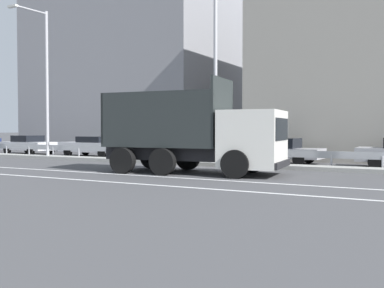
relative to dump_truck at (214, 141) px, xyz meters
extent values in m
plane|color=#424244|center=(-2.73, 1.52, -1.32)|extent=(320.00, 320.00, 0.00)
cube|color=silver|center=(-0.94, -1.89, -1.31)|extent=(55.81, 0.16, 0.01)
cube|color=silver|center=(-0.94, -4.07, -1.31)|extent=(55.81, 0.16, 0.01)
cube|color=gray|center=(-2.73, 3.55, -1.23)|extent=(30.69, 1.10, 0.18)
cube|color=#9EA0A5|center=(-2.73, 4.66, -0.70)|extent=(55.81, 0.04, 0.32)
cylinder|color=#ADADB2|center=(-17.59, 4.66, -1.01)|extent=(0.09, 0.09, 0.62)
cylinder|color=#ADADB2|center=(-15.47, 4.66, -1.01)|extent=(0.09, 0.09, 0.62)
cylinder|color=#ADADB2|center=(-13.35, 4.66, -1.01)|extent=(0.09, 0.09, 0.62)
cylinder|color=#ADADB2|center=(-11.22, 4.66, -1.01)|extent=(0.09, 0.09, 0.62)
cylinder|color=#ADADB2|center=(-9.10, 4.66, -1.01)|extent=(0.09, 0.09, 0.62)
cylinder|color=#ADADB2|center=(-6.98, 4.66, -1.01)|extent=(0.09, 0.09, 0.62)
cylinder|color=#ADADB2|center=(-4.85, 4.66, -1.01)|extent=(0.09, 0.09, 0.62)
cylinder|color=#ADADB2|center=(-2.73, 4.66, -1.01)|extent=(0.09, 0.09, 0.62)
cylinder|color=#ADADB2|center=(-0.61, 4.66, -1.01)|extent=(0.09, 0.09, 0.62)
cylinder|color=#ADADB2|center=(1.52, 4.66, -1.01)|extent=(0.09, 0.09, 0.62)
cylinder|color=#ADADB2|center=(3.64, 4.66, -1.01)|extent=(0.09, 0.09, 0.62)
cylinder|color=#ADADB2|center=(5.76, 4.66, -1.01)|extent=(0.09, 0.09, 0.62)
cube|color=silver|center=(1.58, 0.15, 0.08)|extent=(2.41, 2.74, 2.17)
cube|color=black|center=(2.67, 0.26, 0.46)|extent=(0.24, 2.18, 0.82)
cube|color=black|center=(2.71, 0.26, -0.85)|extent=(0.34, 2.49, 0.24)
cube|color=black|center=(-2.02, -0.20, -0.53)|extent=(5.18, 1.88, 0.53)
cube|color=#232828|center=(-2.02, -0.20, -0.21)|extent=(5.08, 2.90, 0.12)
cube|color=#232828|center=(-2.14, 0.97, 0.89)|extent=(4.85, 0.57, 2.08)
cube|color=#232828|center=(-1.91, -1.36, 0.89)|extent=(4.85, 0.57, 2.08)
cube|color=#232828|center=(0.35, 0.03, 1.15)|extent=(0.33, 2.44, 2.60)
cube|color=#232828|center=(-4.40, -0.42, 0.89)|extent=(0.33, 2.44, 2.08)
cylinder|color=black|center=(1.13, 1.36, -0.80)|extent=(1.07, 0.42, 1.04)
cylinder|color=black|center=(1.37, -1.12, -0.80)|extent=(1.07, 0.42, 1.04)
cylinder|color=black|center=(-1.77, 1.08, -0.80)|extent=(1.07, 0.42, 1.04)
cylinder|color=black|center=(-1.53, -1.40, -0.80)|extent=(1.07, 0.42, 1.04)
cylinder|color=black|center=(-3.53, 0.91, -0.80)|extent=(1.07, 0.42, 1.04)
cylinder|color=black|center=(-3.29, -1.57, -0.80)|extent=(1.07, 0.42, 1.04)
cylinder|color=white|center=(1.13, 3.55, -1.17)|extent=(0.16, 0.16, 0.29)
cylinder|color=black|center=(1.13, 3.55, -0.88)|extent=(0.16, 0.16, 0.29)
cylinder|color=white|center=(1.13, 3.55, -0.59)|extent=(0.16, 0.16, 0.29)
cylinder|color=black|center=(1.13, 3.55, -0.31)|extent=(0.16, 0.16, 0.29)
cylinder|color=white|center=(1.13, 3.55, -0.02)|extent=(0.16, 0.16, 0.29)
cylinder|color=#1E4CB2|center=(1.13, 3.55, 0.45)|extent=(0.64, 0.03, 0.64)
cylinder|color=white|center=(1.13, 3.55, 0.45)|extent=(0.69, 0.02, 0.69)
cylinder|color=#ADADB2|center=(-12.73, 3.61, 3.07)|extent=(0.18, 0.18, 8.77)
cylinder|color=#ADADB2|center=(-12.81, 2.46, 7.30)|extent=(0.25, 2.31, 0.10)
cube|color=silver|center=(-12.88, 1.31, 7.22)|extent=(0.71, 0.24, 0.12)
cylinder|color=#ADADB2|center=(-1.57, 3.48, 3.75)|extent=(0.18, 0.18, 10.14)
cube|color=silver|center=(-17.46, 6.44, -0.73)|extent=(4.11, 2.03, 0.57)
cube|color=black|center=(-17.58, 6.45, -0.22)|extent=(1.77, 1.68, 0.45)
cylinder|color=black|center=(-16.17, 7.22, -1.02)|extent=(0.61, 0.23, 0.60)
cylinder|color=black|center=(-16.27, 5.51, -1.02)|extent=(0.61, 0.23, 0.60)
cylinder|color=black|center=(-18.65, 7.36, -1.02)|extent=(0.61, 0.23, 0.60)
cylinder|color=black|center=(-18.75, 5.66, -1.02)|extent=(0.61, 0.23, 0.60)
cube|color=silver|center=(-11.65, 6.47, -0.71)|extent=(4.84, 1.92, 0.61)
cube|color=black|center=(-11.51, 6.47, -0.21)|extent=(2.07, 1.57, 0.38)
cylinder|color=black|center=(-13.17, 5.76, -1.02)|extent=(0.61, 0.23, 0.60)
cylinder|color=black|center=(-13.08, 7.34, -1.02)|extent=(0.61, 0.23, 0.60)
cylinder|color=black|center=(-10.22, 5.60, -1.02)|extent=(0.61, 0.23, 0.60)
cylinder|color=black|center=(-10.14, 7.19, -1.02)|extent=(0.61, 0.23, 0.60)
cube|color=silver|center=(-4.79, 6.37, -0.73)|extent=(5.02, 2.28, 0.58)
cube|color=black|center=(-4.94, 6.36, -0.23)|extent=(2.17, 1.85, 0.41)
cylinder|color=black|center=(-3.35, 7.39, -1.02)|extent=(0.61, 0.24, 0.60)
cylinder|color=black|center=(-3.21, 5.56, -1.02)|extent=(0.61, 0.24, 0.60)
cylinder|color=black|center=(-6.37, 7.17, -1.02)|extent=(0.61, 0.24, 0.60)
cylinder|color=black|center=(-6.24, 5.34, -1.02)|extent=(0.61, 0.24, 0.60)
cube|color=#A3A3A8|center=(0.53, 6.41, -0.77)|extent=(4.78, 2.01, 0.50)
cube|color=black|center=(0.67, 6.41, -0.26)|extent=(2.05, 1.67, 0.52)
cylinder|color=black|center=(-0.97, 5.62, -1.02)|extent=(0.61, 0.23, 0.60)
cylinder|color=black|center=(-0.89, 7.33, -1.02)|extent=(0.61, 0.23, 0.60)
cylinder|color=black|center=(1.94, 5.49, -1.02)|extent=(0.61, 0.23, 0.60)
cylinder|color=black|center=(2.02, 7.20, -1.02)|extent=(0.61, 0.23, 0.60)
cylinder|color=black|center=(5.36, 7.17, -1.02)|extent=(0.60, 0.21, 0.60)
cylinder|color=black|center=(5.38, 5.39, -1.02)|extent=(0.60, 0.21, 0.60)
cube|color=gray|center=(-14.51, 17.61, 5.40)|extent=(15.50, 15.88, 13.44)
camera|label=1|loc=(7.56, -16.05, 0.48)|focal=42.00mm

